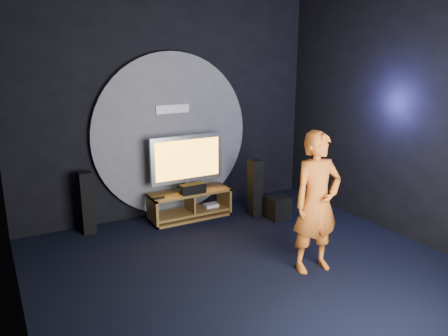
# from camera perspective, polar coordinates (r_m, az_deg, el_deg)

# --- Properties ---
(floor) EXTENTS (5.00, 5.00, 0.00)m
(floor) POSITION_cam_1_polar(r_m,az_deg,el_deg) (5.42, 3.87, -13.59)
(floor) COLOR black
(floor) RESTS_ON ground
(back_wall) EXTENTS (5.00, 0.04, 3.50)m
(back_wall) POSITION_cam_1_polar(r_m,az_deg,el_deg) (7.04, -7.08, 8.00)
(back_wall) COLOR black
(back_wall) RESTS_ON ground
(left_wall) EXTENTS (0.04, 5.00, 3.50)m
(left_wall) POSITION_cam_1_polar(r_m,az_deg,el_deg) (4.07, -26.76, 1.53)
(left_wall) COLOR black
(left_wall) RESTS_ON ground
(right_wall) EXTENTS (0.04, 5.00, 3.50)m
(right_wall) POSITION_cam_1_polar(r_m,az_deg,el_deg) (6.54, 23.03, 6.42)
(right_wall) COLOR black
(right_wall) RESTS_ON ground
(wall_disc_panel) EXTENTS (2.60, 0.11, 2.60)m
(wall_disc_panel) POSITION_cam_1_polar(r_m,az_deg,el_deg) (7.05, -6.79, 4.34)
(wall_disc_panel) COLOR #515156
(wall_disc_panel) RESTS_ON ground
(media_console) EXTENTS (1.30, 0.45, 0.45)m
(media_console) POSITION_cam_1_polar(r_m,az_deg,el_deg) (7.03, -4.43, -4.97)
(media_console) COLOR brown
(media_console) RESTS_ON ground
(tv) EXTENTS (1.21, 0.22, 0.89)m
(tv) POSITION_cam_1_polar(r_m,az_deg,el_deg) (6.88, -4.84, 0.99)
(tv) COLOR silver
(tv) RESTS_ON media_console
(center_speaker) EXTENTS (0.40, 0.15, 0.15)m
(center_speaker) POSITION_cam_1_polar(r_m,az_deg,el_deg) (6.81, -4.08, -2.71)
(center_speaker) COLOR black
(center_speaker) RESTS_ON media_console
(remote) EXTENTS (0.18, 0.05, 0.02)m
(remote) POSITION_cam_1_polar(r_m,az_deg,el_deg) (6.64, -8.55, -3.90)
(remote) COLOR black
(remote) RESTS_ON media_console
(tower_speaker_left) EXTENTS (0.18, 0.21, 0.92)m
(tower_speaker_left) POSITION_cam_1_polar(r_m,az_deg,el_deg) (6.67, -17.48, -4.36)
(tower_speaker_left) COLOR black
(tower_speaker_left) RESTS_ON ground
(tower_speaker_right) EXTENTS (0.18, 0.21, 0.92)m
(tower_speaker_right) POSITION_cam_1_polar(r_m,az_deg,el_deg) (7.07, 4.09, -2.59)
(tower_speaker_right) COLOR black
(tower_speaker_right) RESTS_ON ground
(subwoofer) EXTENTS (0.33, 0.33, 0.36)m
(subwoofer) POSITION_cam_1_polar(r_m,az_deg,el_deg) (7.05, 7.03, -5.13)
(subwoofer) COLOR black
(subwoofer) RESTS_ON ground
(player) EXTENTS (0.67, 0.47, 1.72)m
(player) POSITION_cam_1_polar(r_m,az_deg,el_deg) (5.29, 12.01, -4.44)
(player) COLOR #C65D1B
(player) RESTS_ON ground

